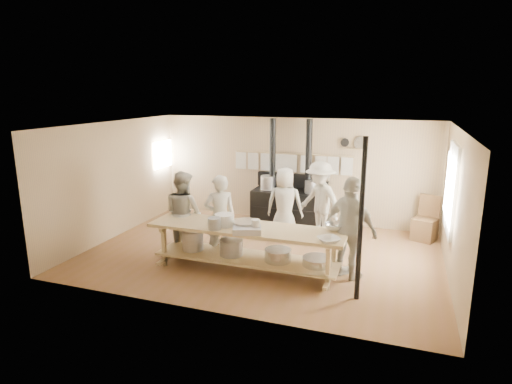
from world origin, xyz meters
TOP-DOWN VIEW (x-y plane):
  - ground at (0.00, 0.00)m, footprint 7.00×7.00m
  - room_shell at (0.00, 0.00)m, footprint 7.00×7.00m
  - window_right at (3.47, 0.60)m, footprint 0.09×1.50m
  - left_opening at (-3.45, 2.00)m, footprint 0.00×0.90m
  - stove at (-0.01, 2.12)m, footprint 1.90×0.75m
  - towel_rail at (-0.00, 2.40)m, footprint 3.00×0.04m
  - back_wall_shelf at (1.46, 2.43)m, footprint 0.63×0.14m
  - prep_table at (-0.01, -0.90)m, footprint 3.60×0.90m
  - support_post at (2.05, -1.35)m, footprint 0.08×0.08m
  - cook_far_left at (-0.70, -0.51)m, footprint 0.74×0.68m
  - cook_left at (-1.50, -0.50)m, footprint 1.01×0.91m
  - cook_center at (0.22, 0.92)m, footprint 0.85×0.60m
  - cook_right at (1.82, -0.59)m, footprint 1.15×0.95m
  - cook_by_window at (0.92, 1.26)m, footprint 1.30×1.19m
  - chair at (3.16, 1.97)m, footprint 0.60×0.60m
  - bowl_white_a at (-1.55, -0.57)m, footprint 0.35×0.35m
  - bowl_steel_a at (-1.44, -0.57)m, footprint 0.37×0.37m
  - bowl_white_b at (1.55, -1.23)m, footprint 0.50×0.50m
  - bowl_steel_b at (1.55, -0.57)m, footprint 0.49×0.49m
  - roasting_pan at (0.14, -1.23)m, footprint 0.57×0.47m
  - mixing_bowl_large at (0.03, -1.02)m, footprint 0.56×0.56m
  - bucket_galv at (-0.48, -1.23)m, footprint 0.28×0.28m
  - deep_bowl_enamel at (-0.39, -0.98)m, footprint 0.41×0.41m
  - pitcher at (0.26, -1.14)m, footprint 0.17×0.17m

SIDE VIEW (x-z plane):
  - ground at x=0.00m, z-range 0.00..0.00m
  - chair at x=3.16m, z-range -0.20..0.79m
  - prep_table at x=-0.01m, z-range 0.10..0.95m
  - stove at x=-0.01m, z-range -0.78..1.82m
  - cook_center at x=0.22m, z-range 0.00..1.65m
  - cook_far_left at x=-0.70m, z-range 0.00..1.69m
  - cook_left at x=-1.50m, z-range 0.00..1.71m
  - cook_by_window at x=0.92m, z-range 0.00..1.76m
  - bowl_white_a at x=-1.55m, z-range 0.85..0.93m
  - bowl_steel_a at x=-1.44m, z-range 0.85..0.93m
  - bowl_white_b at x=1.55m, z-range 0.85..0.94m
  - roasting_pan at x=0.14m, z-range 0.85..0.96m
  - bowl_steel_b at x=1.55m, z-range 0.85..0.97m
  - cook_right at x=1.82m, z-range 0.00..1.83m
  - mixing_bowl_large at x=0.03m, z-range 0.85..1.00m
  - bucket_galv at x=-0.48m, z-range 0.85..1.06m
  - deep_bowl_enamel at x=-0.39m, z-range 0.85..1.07m
  - pitcher at x=0.26m, z-range 0.85..1.08m
  - support_post at x=2.05m, z-range 0.00..2.60m
  - window_right at x=3.47m, z-range 0.67..2.33m
  - towel_rail at x=0.00m, z-range 1.31..1.78m
  - left_opening at x=-3.45m, z-range 1.15..2.05m
  - room_shell at x=0.00m, z-range -1.88..5.12m
  - back_wall_shelf at x=1.46m, z-range 1.84..2.17m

